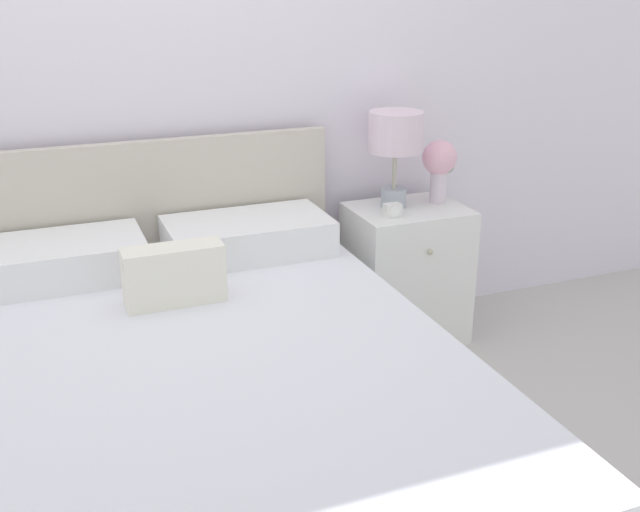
{
  "coord_description": "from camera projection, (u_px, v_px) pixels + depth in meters",
  "views": [
    {
      "loc": [
        -0.39,
        -2.94,
        1.57
      ],
      "look_at": [
        0.55,
        -0.56,
        0.59
      ],
      "focal_mm": 42.0,
      "sensor_mm": 36.0,
      "label": 1
    }
  ],
  "objects": [
    {
      "name": "flower_vase",
      "position": [
        440.0,
        163.0,
        3.25
      ],
      "size": [
        0.15,
        0.15,
        0.28
      ],
      "color": "silver",
      "rests_on": "nightstand"
    },
    {
      "name": "ground_plane",
      "position": [
        156.0,
        356.0,
        3.25
      ],
      "size": [
        12.0,
        12.0,
        0.0
      ],
      "primitive_type": "plane",
      "color": "#BCB7B2"
    },
    {
      "name": "wall_back",
      "position": [
        126.0,
        46.0,
        2.85
      ],
      "size": [
        8.0,
        0.06,
        2.6
      ],
      "color": "white",
      "rests_on": "ground_plane"
    },
    {
      "name": "alarm_clock",
      "position": [
        393.0,
        210.0,
        3.1
      ],
      "size": [
        0.07,
        0.05,
        0.06
      ],
      "color": "white",
      "rests_on": "nightstand"
    },
    {
      "name": "bed",
      "position": [
        202.0,
        411.0,
        2.34
      ],
      "size": [
        1.54,
        2.02,
        0.95
      ],
      "color": "white",
      "rests_on": "ground_plane"
    },
    {
      "name": "table_lamp",
      "position": [
        396.0,
        139.0,
        3.14
      ],
      "size": [
        0.23,
        0.23,
        0.41
      ],
      "color": "#A8B2BC",
      "rests_on": "nightstand"
    },
    {
      "name": "nightstand",
      "position": [
        406.0,
        273.0,
        3.34
      ],
      "size": [
        0.49,
        0.4,
        0.61
      ],
      "color": "white",
      "rests_on": "ground_plane"
    }
  ]
}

